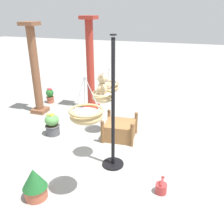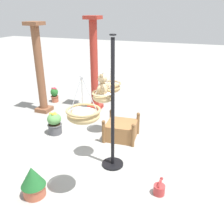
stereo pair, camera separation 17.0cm
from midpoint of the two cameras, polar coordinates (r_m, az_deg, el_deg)
ground_plane at (r=5.24m, az=2.21°, el=-11.44°), size 40.00×40.00×0.00m
display_pole_central at (r=4.69m, az=1.21°, el=-4.12°), size 0.44×0.44×2.59m
hanging_basket_with_teddy at (r=4.66m, az=-1.03°, el=3.72°), size 0.44×0.44×0.59m
teddy_bear at (r=4.61m, az=-1.31°, el=6.06°), size 0.31×0.29×0.45m
hanging_basket_left_high at (r=3.57m, az=-5.38°, el=-0.61°), size 0.51×0.51×0.70m
hanging_basket_right_low at (r=5.80m, az=0.67°, el=5.90°), size 0.46×0.46×0.60m
greenhouse_pillar_left at (r=7.45m, az=-3.57°, el=10.55°), size 0.43×0.43×2.80m
greenhouse_pillar_right at (r=7.53m, az=-16.05°, el=9.28°), size 0.45×0.45×2.66m
wooden_planter_box at (r=5.98m, az=3.03°, el=-4.16°), size 0.81×0.85×0.59m
potted_plant_flowering_red at (r=4.42m, az=-17.05°, el=-15.38°), size 0.42×0.42×0.57m
potted_plant_tall_leafy at (r=8.53m, az=-12.85°, el=4.03°), size 0.27×0.27×0.53m
potted_plant_conical_shrub at (r=6.31m, az=-12.63°, el=-2.61°), size 0.37×0.37×0.60m
watering_can at (r=4.48m, az=12.20°, el=-17.28°), size 0.35×0.20×0.30m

